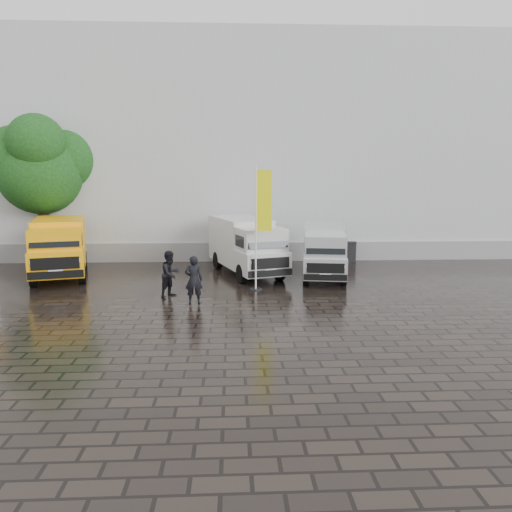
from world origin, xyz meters
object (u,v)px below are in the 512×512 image
(van_silver, at_px, (324,252))
(wheelie_bin, at_px, (350,252))
(van_white, at_px, (246,247))
(flagpole, at_px, (260,221))
(person_tent, at_px, (170,274))
(van_yellow, at_px, (60,249))
(person_front, at_px, (194,280))

(van_silver, bearing_deg, wheelie_bin, 70.27)
(van_white, distance_m, flagpole, 3.57)
(wheelie_bin, xyz_separation_m, person_tent, (-8.54, -7.15, 0.33))
(van_yellow, xyz_separation_m, wheelie_bin, (13.95, 3.22, -0.75))
(van_white, height_order, person_tent, van_white)
(van_white, bearing_deg, person_tent, -143.21)
(person_front, bearing_deg, van_yellow, -40.11)
(wheelie_bin, relative_size, person_front, 0.62)
(van_white, xyz_separation_m, person_tent, (-2.98, -4.21, -0.40))
(van_yellow, bearing_deg, van_silver, -17.81)
(van_silver, height_order, flagpole, flagpole)
(van_yellow, relative_size, van_white, 0.95)
(van_yellow, distance_m, van_silver, 11.88)
(van_silver, xyz_separation_m, person_tent, (-6.46, -3.35, -0.27))
(van_yellow, distance_m, van_white, 8.40)
(van_white, distance_m, person_front, 5.69)
(van_white, relative_size, wheelie_bin, 5.42)
(van_white, distance_m, person_tent, 5.17)
(wheelie_bin, height_order, person_front, person_front)
(flagpole, relative_size, wheelie_bin, 4.56)
(van_white, bearing_deg, person_front, -128.81)
(van_white, relative_size, person_front, 3.39)
(flagpole, xyz_separation_m, person_front, (-2.50, -2.08, -1.89))
(van_yellow, bearing_deg, flagpole, -33.32)
(van_white, xyz_separation_m, wheelie_bin, (5.56, 2.94, -0.73))
(flagpole, height_order, person_front, flagpole)
(flagpole, xyz_separation_m, person_tent, (-3.46, -0.99, -1.89))
(van_white, distance_m, wheelie_bin, 6.33)
(wheelie_bin, xyz_separation_m, person_front, (-7.59, -8.24, 0.33))
(van_white, xyz_separation_m, person_front, (-2.03, -5.30, -0.41))
(van_silver, height_order, wheelie_bin, van_silver)
(flagpole, distance_m, person_tent, 4.06)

